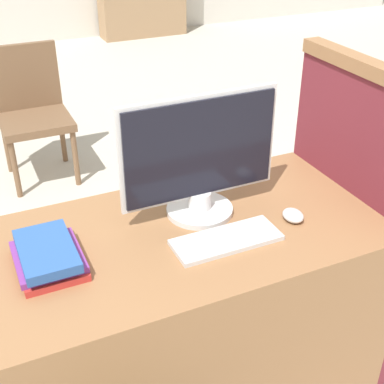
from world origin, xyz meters
name	(u,v)px	position (x,y,z in m)	size (l,w,h in m)	color
desk	(167,319)	(0.00, 0.35, 0.37)	(1.49, 0.71, 0.73)	#8C603D
carrel_divider	(347,213)	(0.77, 0.35, 0.62)	(0.07, 0.70, 1.23)	maroon
monitor	(200,159)	(0.17, 0.44, 0.95)	(0.56, 0.23, 0.43)	silver
keyboard	(226,240)	(0.17, 0.24, 0.74)	(0.36, 0.14, 0.02)	silver
mouse	(293,215)	(0.44, 0.26, 0.75)	(0.07, 0.08, 0.04)	silver
book_stack	(48,256)	(-0.38, 0.36, 0.77)	(0.20, 0.26, 0.07)	#B72D28
far_chair	(32,107)	(-0.11, 2.40, 0.48)	(0.44, 0.44, 0.86)	brown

